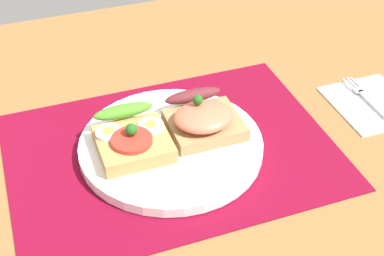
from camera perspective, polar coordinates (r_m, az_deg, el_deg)
The scene contains 7 objects.
ground_plane at distance 76.84cm, azimuth -2.11°, elevation -3.31°, with size 120.00×90.00×3.20cm, color brown.
placemat at distance 75.69cm, azimuth -2.14°, elevation -2.32°, with size 43.46×31.90×0.30cm, color maroon.
plate at distance 75.12cm, azimuth -2.15°, elevation -1.81°, with size 24.75×24.75×1.45cm, color white.
sandwich_egg_tomato at distance 73.25cm, azimuth -6.19°, elevation -1.00°, with size 9.31×10.31×4.27cm.
sandwich_salmon at distance 75.42cm, azimuth 1.08°, elevation 1.06°, with size 9.73×10.02×5.60cm.
napkin at distance 88.18cm, azimuth 17.98°, elevation 2.39°, with size 11.56×12.79×0.60cm, color white.
fork at distance 87.90cm, azimuth 17.73°, elevation 2.70°, with size 1.62×13.63×0.32cm.
Camera 1 is at (-16.80, -54.76, 49.62)cm, focal length 52.15 mm.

